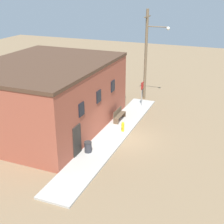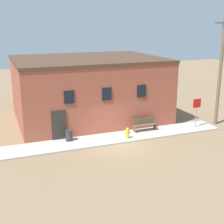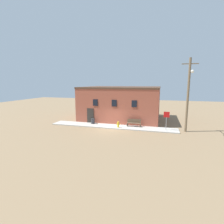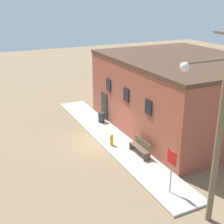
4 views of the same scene
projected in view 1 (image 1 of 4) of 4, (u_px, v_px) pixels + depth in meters
ground_plane at (125, 139)px, 23.01m from camera, size 80.00×80.00×0.00m
sidewalk at (112, 136)px, 23.36m from camera, size 16.78×2.15×0.12m
brick_building at (46, 95)px, 24.37m from camera, size 11.81×9.16×5.16m
fire_hydrant at (123, 127)px, 23.84m from camera, size 0.48×0.23×0.77m
stop_sign at (142, 89)px, 28.54m from camera, size 0.68×0.06×2.25m
bench at (119, 115)px, 25.78m from camera, size 1.78×0.44×0.95m
trash_bin at (88, 147)px, 20.87m from camera, size 0.51×0.51×0.74m
utility_pole at (147, 53)px, 29.49m from camera, size 1.80×2.26×8.58m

